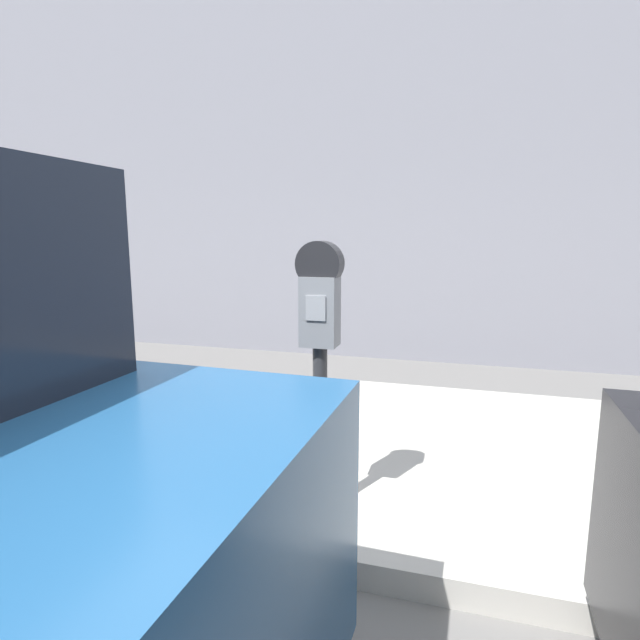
% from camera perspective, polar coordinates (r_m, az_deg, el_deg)
% --- Properties ---
extents(sidewalk, '(24.00, 2.80, 0.14)m').
position_cam_1_polar(sidewalk, '(3.87, -1.48, -13.49)').
color(sidewalk, '#BCB7AD').
rests_on(sidewalk, ground_plane).
extents(building_facade, '(24.00, 0.30, 6.39)m').
position_cam_1_polar(building_facade, '(6.77, 7.02, 23.27)').
color(building_facade, gray).
rests_on(building_facade, ground_plane).
extents(parking_meter, '(0.22, 0.15, 1.42)m').
position_cam_1_polar(parking_meter, '(2.48, -0.00, -1.12)').
color(parking_meter, '#2D2D30').
rests_on(parking_meter, sidewalk).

